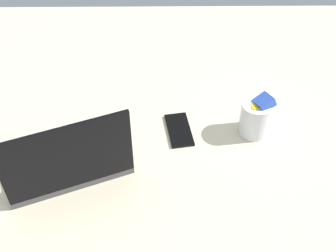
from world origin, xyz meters
TOP-DOWN VIEW (x-y plane):
  - bed_mattress at (0.00, 0.00)cm, footprint 180.00×140.00cm
  - laptop at (22.00, 19.19)cm, footprint 39.11×33.44cm
  - snack_cup at (-31.52, 5.23)cm, footprint 9.90×9.00cm
  - cell_phone at (-9.19, 4.84)cm, footprint 8.94×14.90cm

SIDE VIEW (x-z plane):
  - bed_mattress at x=0.00cm, z-range 0.00..18.00cm
  - cell_phone at x=-9.19cm, z-range 18.00..18.80cm
  - laptop at x=22.00cm, z-range 10.91..33.91cm
  - snack_cup at x=-31.52cm, z-range 17.15..31.02cm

